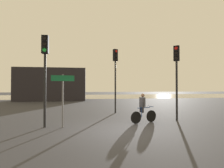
{
  "coord_description": "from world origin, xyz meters",
  "views": [
    {
      "loc": [
        -1.36,
        -7.75,
        1.99
      ],
      "look_at": [
        0.5,
        5.0,
        2.2
      ],
      "focal_mm": 28.0,
      "sensor_mm": 36.0,
      "label": 1
    }
  ],
  "objects": [
    {
      "name": "traffic_light_center",
      "position": [
        0.82,
        5.4,
        3.36
      ],
      "size": [
        0.39,
        0.41,
        4.87
      ],
      "rotation": [
        0.0,
        0.0,
        3.55
      ],
      "color": "black",
      "rests_on": "ground"
    },
    {
      "name": "ground_plane",
      "position": [
        0.0,
        0.0,
        0.0
      ],
      "size": [
        120.0,
        120.0,
        0.0
      ],
      "primitive_type": "plane",
      "color": "#333338"
    },
    {
      "name": "cyclist",
      "position": [
        1.72,
        1.55,
        0.82
      ],
      "size": [
        1.63,
        0.68,
        1.62
      ],
      "rotation": [
        0.0,
        0.0,
        -1.24
      ],
      "color": "black",
      "rests_on": "ground"
    },
    {
      "name": "water_strip",
      "position": [
        0.0,
        28.91,
        0.0
      ],
      "size": [
        80.0,
        16.0,
        0.01
      ],
      "primitive_type": "cube",
      "color": "gray",
      "rests_on": "ground"
    },
    {
      "name": "traffic_light_near_left",
      "position": [
        -3.39,
        1.22,
        3.15
      ],
      "size": [
        0.33,
        0.34,
        4.53
      ],
      "rotation": [
        0.0,
        0.0,
        3.11
      ],
      "color": "black",
      "rests_on": "ground"
    },
    {
      "name": "traffic_light_near_right",
      "position": [
        3.94,
        1.94,
        3.08
      ],
      "size": [
        0.41,
        0.42,
        4.43
      ],
      "rotation": [
        0.0,
        0.0,
        2.49
      ],
      "color": "black",
      "rests_on": "ground"
    },
    {
      "name": "direction_sign_post",
      "position": [
        -2.51,
        1.05,
        1.7
      ],
      "size": [
        1.1,
        0.18,
        2.6
      ],
      "rotation": [
        0.0,
        0.0,
        3.27
      ],
      "color": "slate",
      "rests_on": "ground"
    },
    {
      "name": "distant_building",
      "position": [
        -6.39,
        18.91,
        2.33
      ],
      "size": [
        9.7,
        4.0,
        4.66
      ],
      "primitive_type": "cube",
      "color": "black",
      "rests_on": "ground"
    }
  ]
}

